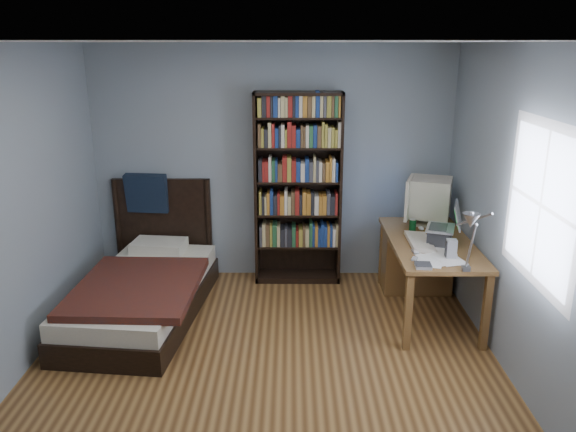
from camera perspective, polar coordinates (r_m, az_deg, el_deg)
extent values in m
plane|color=brown|center=(4.53, -2.36, -16.18)|extent=(4.20, 4.20, 0.00)
plane|color=white|center=(3.79, -2.84, 17.27)|extent=(4.20, 4.20, 0.00)
cube|color=gray|center=(6.02, -1.61, 5.25)|extent=(3.80, 0.04, 2.50)
cube|color=gray|center=(2.10, -5.50, -19.16)|extent=(3.80, 0.04, 2.50)
cube|color=gray|center=(4.33, 23.42, -0.96)|extent=(0.04, 4.20, 2.50)
cube|color=white|center=(4.14, 24.37, 1.03)|extent=(0.01, 1.14, 1.14)
cube|color=white|center=(4.14, 24.29, 1.03)|extent=(0.01, 1.00, 1.00)
cube|color=brown|center=(5.40, 14.29, -2.65)|extent=(0.75, 1.49, 0.04)
cube|color=brown|center=(4.85, 12.11, -9.53)|extent=(0.06, 0.06, 0.69)
cube|color=brown|center=(5.02, 19.48, -9.21)|extent=(0.06, 0.06, 0.69)
cube|color=brown|center=(6.10, 9.56, -3.70)|extent=(0.06, 0.06, 0.69)
cube|color=brown|center=(6.24, 15.47, -3.62)|extent=(0.06, 0.06, 0.69)
cube|color=brown|center=(6.00, 12.88, -4.24)|extent=(0.69, 0.40, 0.68)
cube|color=#BFB49E|center=(5.86, 13.68, -0.68)|extent=(0.32, 0.30, 0.03)
cylinder|color=#BFB49E|center=(5.84, 13.71, -0.25)|extent=(0.10, 0.10, 0.06)
cube|color=#BFB49E|center=(5.79, 14.16, 1.85)|extent=(0.51, 0.50, 0.39)
cube|color=beige|center=(5.75, 12.19, 1.87)|extent=(0.16, 0.39, 0.41)
cube|color=#4377F1|center=(5.74, 12.05, 1.87)|extent=(0.11, 0.29, 0.26)
cube|color=#2D2D30|center=(5.31, 15.16, -2.02)|extent=(0.28, 0.31, 0.14)
cube|color=silver|center=(5.28, 15.23, -1.18)|extent=(0.33, 0.38, 0.02)
cube|color=#2D2D30|center=(5.27, 15.02, -1.06)|extent=(0.23, 0.29, 0.00)
cube|color=silver|center=(5.28, 16.91, 0.08)|extent=(0.17, 0.33, 0.23)
cube|color=#0CBF26|center=(5.28, 16.79, 0.08)|extent=(0.13, 0.26, 0.18)
cube|color=#99999E|center=(4.77, 17.62, -5.09)|extent=(0.06, 0.05, 0.04)
cylinder|color=#99999E|center=(4.64, 18.08, -2.90)|extent=(0.02, 0.15, 0.40)
cylinder|color=#99999E|center=(4.33, 18.36, -0.33)|extent=(0.17, 0.33, 0.20)
cone|color=#99999E|center=(4.15, 18.09, -0.45)|extent=(0.12, 0.12, 0.10)
cube|color=beige|center=(5.29, 13.23, -2.55)|extent=(0.21, 0.51, 0.05)
cube|color=gray|center=(4.98, 16.26, -3.24)|extent=(0.09, 0.09, 0.17)
cylinder|color=#073418|center=(5.59, 12.54, -0.96)|extent=(0.07, 0.07, 0.12)
ellipsoid|color=silver|center=(5.68, 13.37, -1.21)|extent=(0.06, 0.10, 0.03)
cube|color=silver|center=(5.06, 12.78, -3.54)|extent=(0.05, 0.10, 0.02)
cube|color=gray|center=(4.89, 12.72, -4.26)|extent=(0.07, 0.09, 0.02)
cube|color=gray|center=(4.75, 13.57, -4.93)|extent=(0.14, 0.14, 0.03)
cube|color=black|center=(5.92, -3.26, 2.68)|extent=(0.03, 0.30, 2.03)
cube|color=black|center=(5.93, 5.28, 2.66)|extent=(0.03, 0.30, 2.03)
cube|color=black|center=(5.74, 1.07, 12.36)|extent=(0.91, 0.30, 0.03)
cube|color=black|center=(6.23, 0.97, -6.11)|extent=(0.91, 0.30, 0.06)
cube|color=black|center=(6.05, 1.00, 3.01)|extent=(0.91, 0.02, 2.03)
cube|color=olive|center=(5.88, 1.02, 2.91)|extent=(0.83, 0.22, 1.83)
cube|color=black|center=(5.57, -14.45, -8.75)|extent=(1.19, 2.08, 0.22)
cube|color=white|center=(5.49, -14.59, -6.96)|extent=(1.14, 2.01, 0.16)
cube|color=maroon|center=(5.22, -15.04, -6.98)|extent=(1.09, 1.32, 0.07)
cube|color=white|center=(6.11, -12.97, -3.02)|extent=(0.58, 0.40, 0.12)
cube|color=black|center=(6.31, -12.51, -1.16)|extent=(1.05, 0.05, 1.10)
cylinder|color=black|center=(6.42, -16.87, -1.19)|extent=(0.06, 0.06, 1.10)
cylinder|color=black|center=(6.20, -8.07, -1.25)|extent=(0.06, 0.06, 1.10)
cube|color=black|center=(6.21, -14.15, 2.26)|extent=(0.46, 0.20, 0.43)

